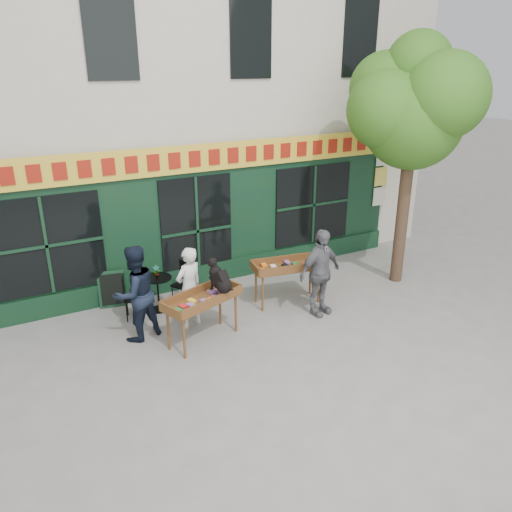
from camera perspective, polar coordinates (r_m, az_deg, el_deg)
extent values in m
plane|color=slate|center=(10.06, -1.33, -8.11)|extent=(80.00, 80.00, 0.00)
cube|color=beige|center=(14.38, -13.44, 20.96)|extent=(14.00, 7.00, 10.00)
cube|color=black|center=(11.47, -7.01, 4.19)|extent=(11.00, 0.16, 3.20)
cube|color=gold|center=(11.04, -7.09, 11.00)|extent=(11.00, 0.06, 0.60)
cube|color=#9C1C0E|center=(11.00, -7.01, 10.97)|extent=(9.60, 0.03, 0.34)
cube|color=black|center=(11.85, -6.54, -2.19)|extent=(11.00, 0.10, 0.50)
cube|color=black|center=(11.46, -6.76, 2.87)|extent=(1.70, 0.05, 2.50)
cube|color=black|center=(10.70, -22.85, 1.10)|extent=(2.20, 0.05, 2.00)
cube|color=black|center=(12.88, 6.53, 5.87)|extent=(2.20, 0.05, 2.00)
cube|color=silver|center=(14.23, 13.90, 6.64)|extent=(0.42, 0.02, 0.50)
cube|color=#E5D14C|center=(14.11, 14.09, 8.80)|extent=(0.42, 0.02, 0.50)
cube|color=silver|center=(14.01, 14.29, 11.00)|extent=(0.42, 0.02, 0.50)
cylinder|color=#382619|center=(12.02, 16.46, 5.26)|extent=(0.28, 0.28, 3.60)
sphere|color=#296016|center=(11.67, 17.50, 14.73)|extent=(2.20, 2.20, 2.20)
sphere|color=#296016|center=(12.36, 19.01, 16.28)|extent=(1.80, 1.80, 1.80)
sphere|color=#296016|center=(11.38, 14.67, 15.88)|extent=(1.70, 1.70, 1.70)
sphere|color=#296016|center=(11.37, 20.75, 16.76)|extent=(1.80, 1.80, 1.80)
sphere|color=#296016|center=(11.85, 14.61, 18.02)|extent=(1.60, 1.60, 1.60)
sphere|color=#296016|center=(11.76, 18.12, 20.11)|extent=(1.40, 1.40, 1.40)
cylinder|color=brown|center=(8.97, -8.22, -9.32)|extent=(0.05, 0.05, 0.80)
cylinder|color=brown|center=(9.73, -2.32, -6.52)|extent=(0.05, 0.05, 0.80)
cylinder|color=brown|center=(9.27, -9.99, -8.35)|extent=(0.05, 0.05, 0.80)
cylinder|color=brown|center=(10.01, -4.13, -5.73)|extent=(0.05, 0.05, 0.80)
cube|color=brown|center=(9.28, -6.15, -5.15)|extent=(1.61, 1.04, 0.05)
cube|color=brown|center=(9.05, -4.94, -5.26)|extent=(1.43, 0.53, 0.18)
cube|color=brown|center=(9.45, -7.35, -4.18)|extent=(1.43, 0.53, 0.18)
cube|color=brown|center=(9.26, -6.17, -4.82)|extent=(1.36, 0.80, 0.06)
imported|color=silver|center=(9.83, -7.64, -3.61)|extent=(0.70, 0.57, 1.66)
cylinder|color=brown|center=(10.49, 0.77, -4.34)|extent=(0.05, 0.05, 0.80)
cylinder|color=brown|center=(10.96, 7.19, -3.35)|extent=(0.05, 0.05, 0.80)
cylinder|color=brown|center=(10.87, -0.01, -3.39)|extent=(0.05, 0.05, 0.80)
cylinder|color=brown|center=(11.32, 6.23, -2.49)|extent=(0.05, 0.05, 0.80)
cube|color=brown|center=(10.73, 3.65, -1.34)|extent=(1.58, 0.83, 0.05)
cube|color=brown|center=(10.45, 4.27, -1.51)|extent=(1.48, 0.30, 0.18)
cube|color=brown|center=(10.94, 3.09, -0.40)|extent=(1.48, 0.30, 0.18)
cube|color=brown|center=(10.70, 3.66, -1.04)|extent=(1.35, 0.62, 0.06)
imported|color=#5A5B60|center=(10.28, 7.32, -1.90)|extent=(1.14, 0.63, 1.84)
cylinder|color=black|center=(10.89, -10.98, -6.00)|extent=(0.36, 0.36, 0.03)
cylinder|color=black|center=(10.73, -11.11, -4.28)|extent=(0.04, 0.04, 0.72)
cylinder|color=black|center=(10.58, -11.25, -2.47)|extent=(0.60, 0.60, 0.03)
cube|color=black|center=(10.48, -13.82, -4.72)|extent=(0.45, 0.45, 0.03)
cube|color=black|center=(10.39, -14.87, -3.54)|extent=(0.13, 0.35, 0.50)
cylinder|color=black|center=(10.44, -12.90, -6.16)|extent=(0.02, 0.02, 0.44)
cylinder|color=black|center=(10.71, -12.89, -5.43)|extent=(0.02, 0.02, 0.44)
cylinder|color=black|center=(10.46, -14.55, -6.27)|extent=(0.02, 0.02, 0.44)
cylinder|color=black|center=(10.73, -14.50, -5.54)|extent=(0.02, 0.02, 0.44)
cube|color=black|center=(10.90, -8.47, -3.29)|extent=(0.49, 0.49, 0.03)
cube|color=black|center=(10.91, -7.96, -1.79)|extent=(0.20, 0.33, 0.50)
cylinder|color=black|center=(10.99, -9.52, -4.46)|extent=(0.02, 0.02, 0.44)
cylinder|color=black|center=(10.80, -8.33, -4.85)|extent=(0.02, 0.02, 0.44)
cylinder|color=black|center=(11.19, -8.48, -3.92)|extent=(0.02, 0.02, 0.44)
cylinder|color=black|center=(11.00, -7.31, -4.29)|extent=(0.02, 0.02, 0.44)
imported|color=gray|center=(10.52, -11.30, -1.74)|extent=(0.14, 0.10, 0.26)
imported|color=black|center=(9.54, -13.62, -4.17)|extent=(1.08, 0.95, 1.86)
cube|color=black|center=(11.15, -16.16, -3.64)|extent=(0.59, 0.29, 0.79)
cube|color=black|center=(11.13, -16.14, -3.68)|extent=(0.48, 0.25, 0.65)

